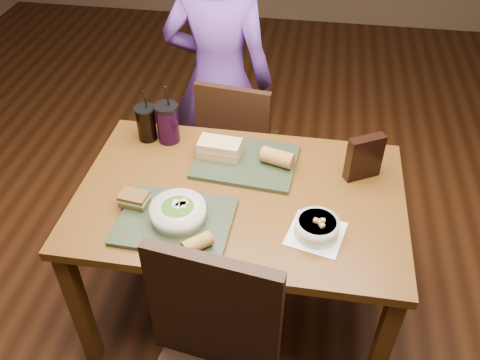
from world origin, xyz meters
The scene contains 15 objects.
ground centered at (0.00, 0.00, 0.00)m, with size 6.00×6.00×0.00m, color #381C0B.
dining_table centered at (0.00, 0.00, 0.66)m, with size 1.30×0.85×0.75m.
chair_far centered at (-0.13, 0.68, 0.49)m, with size 0.42×0.43×0.88m.
diner centered at (-0.24, 0.81, 0.78)m, with size 0.57×0.37×1.56m, color #5A338E.
tray_near centered at (-0.21, -0.20, 0.76)m, with size 0.42×0.32×0.02m, color #26311E.
tray_far centered at (-0.01, 0.19, 0.76)m, with size 0.42×0.32×0.02m, color #26311E.
salad_bowl centered at (-0.20, -0.19, 0.80)m, with size 0.21×0.21×0.07m.
soup_bowl centered at (0.31, -0.18, 0.79)m, with size 0.23×0.23×0.08m.
sandwich_near centered at (-0.39, -0.14, 0.79)m, with size 0.11×0.08×0.05m.
sandwich_far centered at (-0.12, 0.21, 0.80)m, with size 0.19×0.11×0.07m.
baguette_near centered at (-0.10, -0.33, 0.79)m, with size 0.05×0.05×0.11m, color #AD7533.
baguette_far centered at (0.13, 0.19, 0.80)m, with size 0.07×0.07×0.14m, color #AD7533.
cup_cola centered at (-0.47, 0.30, 0.83)m, with size 0.09×0.09×0.25m.
cup_berry centered at (-0.37, 0.31, 0.84)m, with size 0.10×0.10×0.28m.
chip_bag centered at (0.48, 0.19, 0.85)m, with size 0.15×0.05×0.19m, color black.
Camera 1 is at (0.24, -1.48, 2.11)m, focal length 38.00 mm.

